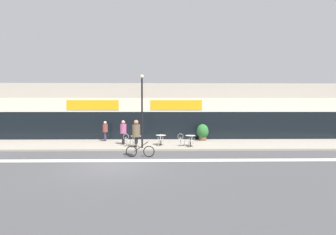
# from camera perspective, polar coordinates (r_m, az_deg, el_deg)

# --- Properties ---
(ground_plane) EXTENTS (120.00, 120.00, 0.00)m
(ground_plane) POSITION_cam_1_polar(r_m,az_deg,el_deg) (13.38, -11.94, -10.32)
(ground_plane) COLOR #424244
(sidewalk_slab) EXTENTS (40.00, 5.50, 0.12)m
(sidewalk_slab) POSITION_cam_1_polar(r_m,az_deg,el_deg) (20.43, -8.08, -5.82)
(sidewalk_slab) COLOR gray
(sidewalk_slab) RESTS_ON ground
(storefront_facade) EXTENTS (40.00, 4.06, 5.02)m
(storefront_facade) POSITION_cam_1_polar(r_m,az_deg,el_deg) (24.92, -6.78, 1.25)
(storefront_facade) COLOR #B2A899
(storefront_facade) RESTS_ON ground
(bike_lane_stripe) EXTENTS (36.00, 0.70, 0.01)m
(bike_lane_stripe) POSITION_cam_1_polar(r_m,az_deg,el_deg) (14.70, -10.92, -9.18)
(bike_lane_stripe) COLOR silver
(bike_lane_stripe) RESTS_ON ground
(bistro_table_0) EXTENTS (0.75, 0.75, 0.75)m
(bistro_table_0) POSITION_cam_1_polar(r_m,az_deg,el_deg) (18.89, -6.98, -4.63)
(bistro_table_0) COLOR black
(bistro_table_0) RESTS_ON sidewalk_slab
(bistro_table_1) EXTENTS (0.76, 0.76, 0.73)m
(bistro_table_1) POSITION_cam_1_polar(r_m,az_deg,el_deg) (19.51, -1.56, -4.44)
(bistro_table_1) COLOR black
(bistro_table_1) RESTS_ON sidewalk_slab
(bistro_table_2) EXTENTS (0.72, 0.72, 0.77)m
(bistro_table_2) POSITION_cam_1_polar(r_m,az_deg,el_deg) (18.94, 4.90, -4.56)
(bistro_table_2) COLOR black
(bistro_table_2) RESTS_ON sidewalk_slab
(cafe_chair_0_near) EXTENTS (0.43, 0.59, 0.90)m
(cafe_chair_0_near) POSITION_cam_1_polar(r_m,az_deg,el_deg) (18.27, -7.20, -4.93)
(cafe_chair_0_near) COLOR #B7B2AD
(cafe_chair_0_near) RESTS_ON sidewalk_slab
(cafe_chair_0_side) EXTENTS (0.58, 0.41, 0.90)m
(cafe_chair_0_side) POSITION_cam_1_polar(r_m,az_deg,el_deg) (18.96, -8.87, -4.68)
(cafe_chair_0_side) COLOR #B7B2AD
(cafe_chair_0_side) RESTS_ON sidewalk_slab
(cafe_chair_1_near) EXTENTS (0.45, 0.60, 0.90)m
(cafe_chair_1_near) POSITION_cam_1_polar(r_m,az_deg,el_deg) (18.89, -1.61, -4.68)
(cafe_chair_1_near) COLOR #B7B2AD
(cafe_chair_1_near) RESTS_ON sidewalk_slab
(cafe_chair_2_near) EXTENTS (0.43, 0.59, 0.90)m
(cafe_chair_2_near) POSITION_cam_1_polar(r_m,az_deg,el_deg) (18.33, 5.13, -4.90)
(cafe_chair_2_near) COLOR #B7B2AD
(cafe_chair_2_near) RESTS_ON sidewalk_slab
(cafe_chair_2_side) EXTENTS (0.59, 0.44, 0.90)m
(cafe_chair_2_side) POSITION_cam_1_polar(r_m,az_deg,el_deg) (18.88, 3.01, -4.68)
(cafe_chair_2_side) COLOR #B7B2AD
(cafe_chair_2_side) RESTS_ON sidewalk_slab
(planter_pot) EXTENTS (0.99, 0.99, 1.37)m
(planter_pot) POSITION_cam_1_polar(r_m,az_deg,el_deg) (22.29, 7.54, -3.14)
(planter_pot) COLOR brown
(planter_pot) RESTS_ON sidewalk_slab
(lamp_post) EXTENTS (0.26, 0.26, 5.01)m
(lamp_post) POSITION_cam_1_polar(r_m,az_deg,el_deg) (17.95, -5.67, 2.59)
(lamp_post) COLOR black
(lamp_post) RESTS_ON sidewalk_slab
(cyclist_0) EXTENTS (1.68, 0.49, 2.17)m
(cyclist_0) POSITION_cam_1_polar(r_m,az_deg,el_deg) (15.35, -6.77, -3.80)
(cyclist_0) COLOR black
(cyclist_0) RESTS_ON ground
(pedestrian_near_end) EXTENTS (0.45, 0.45, 1.64)m
(pedestrian_near_end) POSITION_cam_1_polar(r_m,az_deg,el_deg) (22.26, -13.52, -2.52)
(pedestrian_near_end) COLOR #382D47
(pedestrian_near_end) RESTS_ON sidewalk_slab
(pedestrian_far_end) EXTENTS (0.49, 0.49, 1.81)m
(pedestrian_far_end) POSITION_cam_1_polar(r_m,az_deg,el_deg) (19.97, -9.71, -2.73)
(pedestrian_far_end) COLOR black
(pedestrian_far_end) RESTS_ON sidewalk_slab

